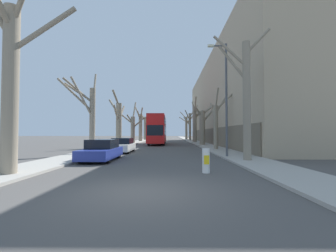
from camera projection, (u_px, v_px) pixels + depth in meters
The scene contains 21 objects.
ground_plane at pixel (139, 192), 6.69m from camera, with size 300.00×300.00×0.00m, color #4C4947.
sidewalk_left at pixel (144, 140), 56.73m from camera, with size 2.66×120.00×0.12m, color #A39E93.
sidewalk_right at pixel (190, 140), 56.59m from camera, with size 2.66×120.00×0.12m, color #A39E93.
building_facade_right at pixel (234, 103), 39.61m from camera, with size 10.08×49.12×14.27m.
street_tree_left_0 at pixel (11, 75), 9.15m from camera, with size 4.28×2.72×8.46m.
street_tree_left_1 at pixel (90, 114), 18.78m from camera, with size 2.69×3.42×7.17m.
street_tree_left_2 at pixel (118, 122), 28.41m from camera, with size 2.09×4.10×7.10m.
street_tree_left_3 at pixel (133, 127), 38.93m from camera, with size 4.89×2.61×7.42m.
street_tree_left_4 at pixel (140, 125), 48.20m from camera, with size 2.22×4.93×7.60m.
street_tree_left_5 at pixel (145, 128), 58.06m from camera, with size 2.20×1.90×6.51m.
street_tree_right_0 at pixel (246, 95), 13.85m from camera, with size 3.31×2.42×8.05m.
street_tree_right_1 at pixel (217, 122), 23.24m from camera, with size 2.53×3.50×6.43m.
street_tree_right_2 at pixel (203, 126), 32.59m from camera, with size 3.66×1.85×6.58m.
street_tree_right_3 at pixel (195, 122), 43.37m from camera, with size 2.73×4.18×8.66m.
street_tree_right_4 at pixel (190, 125), 52.81m from camera, with size 3.19×2.46×8.24m.
street_tree_right_5 at pixel (186, 126), 62.66m from camera, with size 3.96×2.32×7.92m.
double_decker_bus at pixel (158, 128), 35.70m from camera, with size 2.51×11.29×4.48m.
parked_car_0 at pixel (102, 150), 14.49m from camera, with size 1.84×4.40×1.35m.
parked_car_1 at pixel (122, 145), 20.68m from camera, with size 1.83×4.36×1.32m.
lamp_post at pixel (225, 94), 16.11m from camera, with size 1.40×0.20×8.24m.
traffic_bollard at pixel (206, 161), 9.87m from camera, with size 0.33×0.34×1.08m.
Camera 1 is at (0.95, -6.74, 1.74)m, focal length 24.00 mm.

